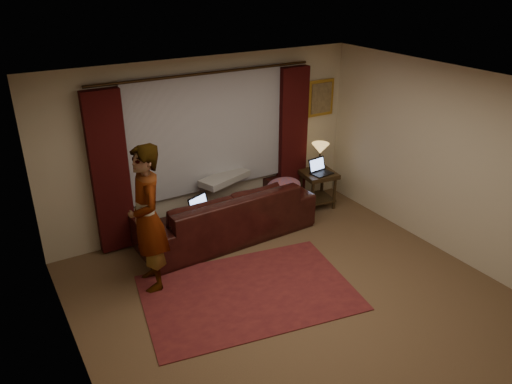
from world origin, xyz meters
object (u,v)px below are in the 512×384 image
tiffany_lamp (320,157)px  laptop_table (322,167)px  sofa (225,204)px  laptop_sofa (205,207)px  end_table (317,189)px  person (148,219)px

tiffany_lamp → laptop_table: (-0.08, -0.17, -0.11)m
sofa → laptop_sofa: size_ratio=6.76×
sofa → tiffany_lamp: tiffany_lamp is taller
end_table → laptop_table: 0.44m
person → tiffany_lamp: bearing=110.9°
laptop_sofa → person: (-0.98, -0.45, 0.28)m
sofa → tiffany_lamp: 1.93m
sofa → person: 1.58m
laptop_sofa → person: 1.11m
person → sofa: bearing=121.8°
tiffany_lamp → person: 3.38m
sofa → laptop_sofa: 0.47m
sofa → laptop_table: sofa is taller
laptop_table → laptop_sofa: bearing=178.4°
sofa → laptop_sofa: sofa is taller
end_table → person: size_ratio=0.33×
sofa → laptop_sofa: bearing=24.2°
laptop_sofa → laptop_table: laptop_table is taller
sofa → laptop_table: size_ratio=7.22×
sofa → person: (-1.38, -0.65, 0.41)m
end_table → tiffany_lamp: (0.08, 0.08, 0.54)m
laptop_table → person: size_ratio=0.19×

